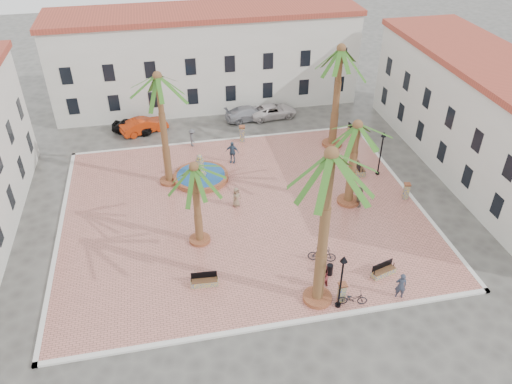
# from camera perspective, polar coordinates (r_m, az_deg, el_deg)

# --- Properties ---
(ground) EXTENTS (120.00, 120.00, 0.00)m
(ground) POSITION_cam_1_polar(r_m,az_deg,el_deg) (36.97, -1.52, -2.22)
(ground) COLOR #56544F
(ground) RESTS_ON ground
(plaza) EXTENTS (26.00, 22.00, 0.15)m
(plaza) POSITION_cam_1_polar(r_m,az_deg,el_deg) (36.93, -1.52, -2.13)
(plaza) COLOR #C57567
(plaza) RESTS_ON ground
(kerb_n) EXTENTS (26.30, 0.30, 0.16)m
(kerb_n) POSITION_cam_1_polar(r_m,az_deg,el_deg) (46.11, -4.02, 5.92)
(kerb_n) COLOR silver
(kerb_n) RESTS_ON ground
(kerb_s) EXTENTS (26.30, 0.30, 0.16)m
(kerb_s) POSITION_cam_1_polar(r_m,az_deg,el_deg) (29.03, 2.57, -14.95)
(kerb_s) COLOR silver
(kerb_s) RESTS_ON ground
(kerb_e) EXTENTS (0.30, 22.30, 0.16)m
(kerb_e) POSITION_cam_1_polar(r_m,az_deg,el_deg) (40.79, 16.74, 0.19)
(kerb_e) COLOR silver
(kerb_e) RESTS_ON ground
(kerb_w) EXTENTS (0.30, 22.30, 0.16)m
(kerb_w) POSITION_cam_1_polar(r_m,az_deg,el_deg) (37.43, -21.55, -4.39)
(kerb_w) COLOR silver
(kerb_w) RESTS_ON ground
(building_north) EXTENTS (30.40, 7.40, 9.50)m
(building_north) POSITION_cam_1_polar(r_m,az_deg,el_deg) (52.38, -5.72, 15.07)
(building_north) COLOR silver
(building_north) RESTS_ON ground
(building_east) EXTENTS (7.40, 26.40, 9.00)m
(building_east) POSITION_cam_1_polar(r_m,az_deg,el_deg) (43.70, 24.83, 7.50)
(building_east) COLOR silver
(building_east) RESTS_ON ground
(fountain) EXTENTS (4.40, 4.40, 2.27)m
(fountain) POSITION_cam_1_polar(r_m,az_deg,el_deg) (40.35, -6.32, 1.85)
(fountain) COLOR #9B5130
(fountain) RESTS_ON plaza
(palm_nw) EXTENTS (4.97, 4.97, 9.24)m
(palm_nw) POSITION_cam_1_polar(r_m,az_deg,el_deg) (36.81, -11.07, 11.60)
(palm_nw) COLOR #9B5130
(palm_nw) RESTS_ON plaza
(palm_sw) EXTENTS (4.66, 4.66, 6.22)m
(palm_sw) POSITION_cam_1_polar(r_m,az_deg,el_deg) (31.25, -7.03, 1.71)
(palm_sw) COLOR #9B5130
(palm_sw) RESTS_ON plaza
(palm_s) EXTENTS (5.60, 5.60, 10.32)m
(palm_s) POSITION_cam_1_polar(r_m,az_deg,el_deg) (24.77, 8.43, 2.31)
(palm_s) COLOR #9B5130
(palm_s) RESTS_ON plaza
(palm_e) EXTENTS (5.44, 5.44, 6.85)m
(palm_e) POSITION_cam_1_polar(r_m,az_deg,el_deg) (35.37, 11.40, 6.30)
(palm_e) COLOR #9B5130
(palm_e) RESTS_ON plaza
(palm_ne) EXTENTS (5.76, 5.76, 9.21)m
(palm_ne) POSITION_cam_1_polar(r_m,az_deg,el_deg) (42.41, 9.60, 14.64)
(palm_ne) COLOR #9B5130
(palm_ne) RESTS_ON plaza
(bench_s) EXTENTS (1.71, 0.63, 0.89)m
(bench_s) POSITION_cam_1_polar(r_m,az_deg,el_deg) (31.01, -5.91, -10.18)
(bench_s) COLOR gray
(bench_s) RESTS_ON plaza
(bench_se) EXTENTS (1.73, 0.96, 0.87)m
(bench_se) POSITION_cam_1_polar(r_m,az_deg,el_deg) (32.49, 14.35, -8.81)
(bench_se) COLOR gray
(bench_se) RESTS_ON plaza
(bench_e) EXTENTS (0.69, 2.02, 1.05)m
(bench_e) POSITION_cam_1_polar(r_m,az_deg,el_deg) (42.02, 11.59, 2.73)
(bench_e) COLOR gray
(bench_e) RESTS_ON plaza
(bench_ne) EXTENTS (0.79, 1.70, 0.86)m
(bench_ne) POSITION_cam_1_polar(r_m,az_deg,el_deg) (47.84, 11.13, 6.87)
(bench_ne) COLOR gray
(bench_ne) RESTS_ON plaza
(lamppost_s) EXTENTS (0.42, 0.42, 3.87)m
(lamppost_s) POSITION_cam_1_polar(r_m,az_deg,el_deg) (28.39, 9.82, -9.12)
(lamppost_s) COLOR black
(lamppost_s) RESTS_ON plaza
(lamppost_e) EXTENTS (0.42, 0.42, 3.85)m
(lamppost_e) POSITION_cam_1_polar(r_m,az_deg,el_deg) (40.81, 14.19, 5.11)
(lamppost_e) COLOR black
(lamppost_e) RESTS_ON plaza
(bollard_se) EXTENTS (0.48, 0.48, 1.33)m
(bollard_se) POSITION_cam_1_polar(r_m,az_deg,el_deg) (30.08, 9.79, -11.18)
(bollard_se) COLOR gray
(bollard_se) RESTS_ON plaza
(bollard_n) EXTENTS (0.62, 0.62, 1.49)m
(bollard_n) POSITION_cam_1_polar(r_m,az_deg,el_deg) (45.39, -1.59, 6.71)
(bollard_n) COLOR gray
(bollard_n) RESTS_ON plaza
(bollard_e) EXTENTS (0.56, 0.56, 1.31)m
(bollard_e) POSITION_cam_1_polar(r_m,az_deg,el_deg) (39.36, 16.80, 0.14)
(bollard_e) COLOR gray
(bollard_e) RESTS_ON plaza
(litter_bin) EXTENTS (0.40, 0.40, 0.77)m
(litter_bin) POSITION_cam_1_polar(r_m,az_deg,el_deg) (31.76, 8.43, -8.77)
(litter_bin) COLOR black
(litter_bin) RESTS_ON plaza
(cyclist_a) EXTENTS (0.75, 0.60, 1.81)m
(cyclist_a) POSITION_cam_1_polar(r_m,az_deg,el_deg) (30.91, 16.22, -10.22)
(cyclist_a) COLOR #2C3142
(cyclist_a) RESTS_ON plaza
(bicycle_a) EXTENTS (1.80, 0.95, 0.90)m
(bicycle_a) POSITION_cam_1_polar(r_m,az_deg,el_deg) (30.16, 10.98, -11.85)
(bicycle_a) COLOR black
(bicycle_a) RESTS_ON plaza
(cyclist_b) EXTENTS (1.09, 1.02, 1.80)m
(cyclist_b) POSITION_cam_1_polar(r_m,az_deg,el_deg) (30.54, 7.61, -9.50)
(cyclist_b) COLOR maroon
(cyclist_b) RESTS_ON plaza
(bicycle_b) EXTENTS (1.90, 1.09, 1.10)m
(bicycle_b) POSITION_cam_1_polar(r_m,az_deg,el_deg) (32.49, 7.55, -7.09)
(bicycle_b) COLOR black
(bicycle_b) RESTS_ON plaza
(pedestrian_fountain_a) EXTENTS (0.92, 0.85, 1.58)m
(pedestrian_fountain_a) POSITION_cam_1_polar(r_m,az_deg,el_deg) (36.85, -2.27, -0.57)
(pedestrian_fountain_a) COLOR #806A51
(pedestrian_fountain_a) RESTS_ON plaza
(pedestrian_fountain_b) EXTENTS (1.23, 0.87, 1.94)m
(pedestrian_fountain_b) POSITION_cam_1_polar(r_m,az_deg,el_deg) (42.07, -2.74, 4.58)
(pedestrian_fountain_b) COLOR #364B63
(pedestrian_fountain_b) RESTS_ON plaza
(pedestrian_north) EXTENTS (0.74, 1.13, 1.63)m
(pedestrian_north) POSITION_cam_1_polar(r_m,az_deg,el_deg) (44.94, -7.31, 6.19)
(pedestrian_north) COLOR #4F4F54
(pedestrian_north) RESTS_ON plaza
(pedestrian_east) EXTENTS (0.53, 1.53, 1.63)m
(pedestrian_east) POSITION_cam_1_polar(r_m,az_deg,el_deg) (37.62, 11.70, -0.50)
(pedestrian_east) COLOR #706454
(pedestrian_east) RESTS_ON plaza
(car_black) EXTENTS (4.12, 2.81, 1.30)m
(car_black) POSITION_cam_1_polar(r_m,az_deg,el_deg) (48.61, -13.91, 7.30)
(car_black) COLOR black
(car_black) RESTS_ON ground
(car_red) EXTENTS (4.65, 2.99, 1.45)m
(car_red) POSITION_cam_1_polar(r_m,az_deg,el_deg) (48.38, -12.68, 7.44)
(car_red) COLOR #B9300C
(car_red) RESTS_ON ground
(car_silver) EXTENTS (4.92, 2.59, 1.36)m
(car_silver) POSITION_cam_1_polar(r_m,az_deg,el_deg) (49.68, -0.83, 9.00)
(car_silver) COLOR #ABACB4
(car_silver) RESTS_ON ground
(car_white) EXTENTS (4.96, 2.68, 1.32)m
(car_white) POSITION_cam_1_polar(r_m,az_deg,el_deg) (50.19, 1.94, 9.24)
(car_white) COLOR silver
(car_white) RESTS_ON ground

